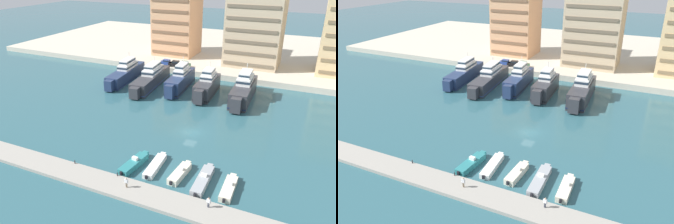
{
  "view_description": "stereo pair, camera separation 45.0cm",
  "coord_description": "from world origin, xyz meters",
  "views": [
    {
      "loc": [
        20.28,
        -54.81,
        30.77
      ],
      "look_at": [
        -5.9,
        2.11,
        2.5
      ],
      "focal_mm": 35.0,
      "sensor_mm": 36.0,
      "label": 1
    },
    {
      "loc": [
        20.69,
        -54.62,
        30.77
      ],
      "look_at": [
        -5.9,
        2.11,
        2.5
      ],
      "focal_mm": 35.0,
      "sensor_mm": 36.0,
      "label": 2
    }
  ],
  "objects": [
    {
      "name": "motorboat_teal_far_left",
      "position": [
        -4.16,
        -15.21,
        0.55
      ],
      "size": [
        2.34,
        7.5,
        1.6
      ],
      "color": "teal",
      "rests_on": "ground"
    },
    {
      "name": "motorboat_grey_center_left",
      "position": [
        7.84,
        -14.85,
        0.55
      ],
      "size": [
        2.06,
        8.51,
        1.46
      ],
      "color": "#9EA3A8",
      "rests_on": "ground"
    },
    {
      "name": "yacht_charcoal_center_left",
      "position": [
        -3.71,
        21.23,
        2.48
      ],
      "size": [
        4.71,
        16.06,
        8.37
      ],
      "color": "#333338",
      "rests_on": "ground"
    },
    {
      "name": "ground_plane",
      "position": [
        0.0,
        0.0,
        0.0
      ],
      "size": [
        400.0,
        400.0,
        0.0
      ],
      "primitive_type": "plane",
      "color": "#2D5B66"
    },
    {
      "name": "car_blue_far_left",
      "position": [
        -22.26,
        36.4,
        2.66
      ],
      "size": [
        4.13,
        1.98,
        1.8
      ],
      "color": "#28428E",
      "rests_on": "quay_promenade"
    },
    {
      "name": "motorboat_white_left",
      "position": [
        -0.7,
        -14.22,
        0.45
      ],
      "size": [
        2.14,
        7.82,
        0.89
      ],
      "color": "white",
      "rests_on": "ground"
    },
    {
      "name": "yacht_navy_far_left",
      "position": [
        -28.71,
        22.57,
        2.19
      ],
      "size": [
        5.76,
        21.38,
        7.76
      ],
      "color": "navy",
      "rests_on": "ground"
    },
    {
      "name": "bollard_west_mid",
      "position": [
        -4.73,
        -19.41,
        0.89
      ],
      "size": [
        0.2,
        0.2,
        0.61
      ],
      "color": "#2D2D33",
      "rests_on": "pier_dock"
    },
    {
      "name": "yacht_charcoal_left",
      "position": [
        -19.97,
        21.37,
        2.18
      ],
      "size": [
        6.21,
        22.72,
        7.72
      ],
      "color": "#333338",
      "rests_on": "ground"
    },
    {
      "name": "car_black_left",
      "position": [
        -19.1,
        36.26,
        2.66
      ],
      "size": [
        4.14,
        2.0,
        1.8
      ],
      "color": "black",
      "rests_on": "quay_promenade"
    },
    {
      "name": "motorboat_cream_center",
      "position": [
        11.95,
        -15.08,
        0.51
      ],
      "size": [
        1.96,
        6.87,
        1.44
      ],
      "color": "beige",
      "rests_on": "ground"
    },
    {
      "name": "pier_dock",
      "position": [
        0.0,
        -21.43,
        0.28
      ],
      "size": [
        120.0,
        4.55,
        0.57
      ],
      "primitive_type": "cube",
      "color": "#9E998E",
      "rests_on": "ground"
    },
    {
      "name": "bollard_west",
      "position": [
        -13.06,
        -19.41,
        0.89
      ],
      "size": [
        0.2,
        0.2,
        0.61
      ],
      "color": "#2D2D33",
      "rests_on": "pier_dock"
    },
    {
      "name": "yacht_charcoal_center",
      "position": [
        5.51,
        22.0,
        2.57
      ],
      "size": [
        5.16,
        20.0,
        8.67
      ],
      "color": "#333338",
      "rests_on": "ground"
    },
    {
      "name": "quay_promenade",
      "position": [
        0.0,
        68.88,
        0.84
      ],
      "size": [
        180.0,
        70.0,
        1.68
      ],
      "primitive_type": "cube",
      "color": "beige",
      "rests_on": "ground"
    },
    {
      "name": "yacht_navy_mid_left",
      "position": [
        -11.66,
        22.53,
        2.5
      ],
      "size": [
        4.89,
        18.02,
        8.45
      ],
      "color": "navy",
      "rests_on": "ground"
    },
    {
      "name": "car_green_mid_left",
      "position": [
        -16.4,
        36.88,
        2.66
      ],
      "size": [
        4.16,
        2.04,
        1.8
      ],
      "color": "#2D6642",
      "rests_on": "quay_promenade"
    },
    {
      "name": "motorboat_cream_mid_left",
      "position": [
        3.89,
        -14.61,
        0.54
      ],
      "size": [
        1.97,
        6.71,
        1.42
      ],
      "color": "beige",
      "rests_on": "ground"
    },
    {
      "name": "apartment_block_far_left",
      "position": [
        -25.18,
        51.56,
        15.52
      ],
      "size": [
        14.33,
        13.09,
        29.53
      ],
      "color": "tan",
      "rests_on": "quay_promenade"
    },
    {
      "name": "pedestrian_near_edge",
      "position": [
        -1.9,
        -21.32,
        1.57
      ],
      "size": [
        0.65,
        0.24,
        1.68
      ],
      "color": "#7A6B56",
      "rests_on": "pier_dock"
    },
    {
      "name": "apartment_block_left",
      "position": [
        2.16,
        48.04,
        15.31
      ],
      "size": [
        16.62,
        12.75,
        29.12
      ],
      "color": "#C6AD89",
      "rests_on": "quay_promenade"
    },
    {
      "name": "pedestrian_mid_deck",
      "position": [
        10.52,
        -20.43,
        1.52
      ],
      "size": [
        0.62,
        0.27,
        1.61
      ],
      "color": "#282D3D",
      "rests_on": "pier_dock"
    }
  ]
}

